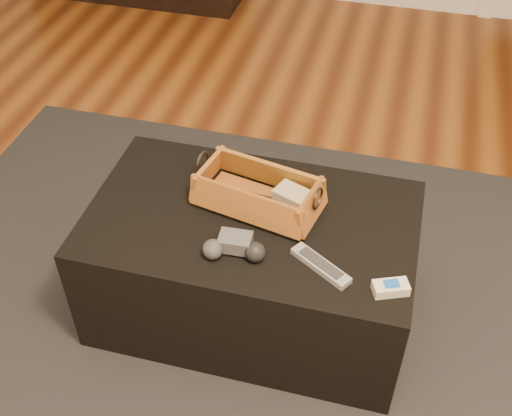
% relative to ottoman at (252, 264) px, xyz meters
% --- Properties ---
extents(floor, '(5.00, 5.50, 0.01)m').
position_rel_ottoman_xyz_m(floor, '(-0.06, -0.20, -0.23)').
color(floor, brown).
rests_on(floor, ground).
extents(area_rug, '(2.60, 2.00, 0.01)m').
position_rel_ottoman_xyz_m(area_rug, '(0.00, -0.05, -0.22)').
color(area_rug, black).
rests_on(area_rug, floor).
extents(ottoman, '(1.00, 0.60, 0.42)m').
position_rel_ottoman_xyz_m(ottoman, '(0.00, 0.00, 0.00)').
color(ottoman, black).
rests_on(ottoman, area_rug).
extents(tv_remote, '(0.21, 0.07, 0.02)m').
position_rel_ottoman_xyz_m(tv_remote, '(-0.02, 0.05, 0.23)').
color(tv_remote, black).
rests_on(tv_remote, wicker_basket).
extents(cloth_bundle, '(0.13, 0.11, 0.06)m').
position_rel_ottoman_xyz_m(cloth_bundle, '(0.11, 0.07, 0.25)').
color(cloth_bundle, '#C5B189').
rests_on(cloth_bundle, wicker_basket).
extents(wicker_basket, '(0.42, 0.28, 0.14)m').
position_rel_ottoman_xyz_m(wicker_basket, '(0.01, 0.06, 0.26)').
color(wicker_basket, '#A26024').
rests_on(wicker_basket, ottoman).
extents(game_controller, '(0.19, 0.11, 0.06)m').
position_rel_ottoman_xyz_m(game_controller, '(-0.01, -0.16, 0.24)').
color(game_controller, '#444448').
rests_on(game_controller, ottoman).
extents(silver_remote, '(0.19, 0.14, 0.02)m').
position_rel_ottoman_xyz_m(silver_remote, '(0.24, -0.15, 0.22)').
color(silver_remote, '#999BA0').
rests_on(silver_remote, ottoman).
extents(cream_gadget, '(0.11, 0.08, 0.03)m').
position_rel_ottoman_xyz_m(cream_gadget, '(0.44, -0.19, 0.23)').
color(cream_gadget, beige).
rests_on(cream_gadget, ottoman).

